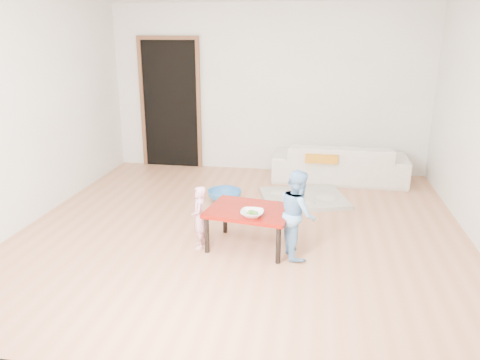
% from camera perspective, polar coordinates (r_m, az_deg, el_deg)
% --- Properties ---
extents(floor, '(5.00, 5.00, 0.01)m').
position_cam_1_polar(floor, '(5.41, 0.35, -5.94)').
color(floor, '#BE7A51').
rests_on(floor, ground).
extents(back_wall, '(5.00, 0.02, 2.60)m').
position_cam_1_polar(back_wall, '(7.49, 3.48, 10.94)').
color(back_wall, white).
rests_on(back_wall, floor).
extents(left_wall, '(0.02, 5.00, 2.60)m').
position_cam_1_polar(left_wall, '(5.96, -24.31, 7.74)').
color(left_wall, white).
rests_on(left_wall, floor).
extents(doorway, '(1.02, 0.08, 2.11)m').
position_cam_1_polar(doorway, '(7.84, -8.43, 9.05)').
color(doorway, brown).
rests_on(doorway, back_wall).
extents(sofa, '(1.98, 0.80, 0.58)m').
position_cam_1_polar(sofa, '(7.21, 12.01, 2.12)').
color(sofa, silver).
rests_on(sofa, floor).
extents(cushion, '(0.47, 0.41, 0.12)m').
position_cam_1_polar(cushion, '(6.92, 9.89, 2.91)').
color(cushion, orange).
rests_on(cushion, sofa).
extents(red_table, '(0.94, 0.76, 0.42)m').
position_cam_1_polar(red_table, '(4.90, 1.20, -5.86)').
color(red_table, maroon).
rests_on(red_table, floor).
extents(bowl, '(0.23, 0.23, 0.06)m').
position_cam_1_polar(bowl, '(4.62, 1.48, -4.10)').
color(bowl, white).
rests_on(bowl, red_table).
extents(broccoli, '(0.12, 0.12, 0.06)m').
position_cam_1_polar(broccoli, '(4.62, 1.48, -4.10)').
color(broccoli, '#2D5919').
rests_on(broccoli, red_table).
extents(child_pink, '(0.21, 0.27, 0.67)m').
position_cam_1_polar(child_pink, '(4.86, -4.99, -4.56)').
color(child_pink, '#D9638E').
rests_on(child_pink, floor).
extents(child_blue, '(0.45, 0.51, 0.89)m').
position_cam_1_polar(child_blue, '(4.67, 7.04, -4.09)').
color(child_blue, '#63B4E6').
rests_on(child_blue, floor).
extents(basin, '(0.45, 0.45, 0.14)m').
position_cam_1_polar(basin, '(6.27, -1.89, -1.89)').
color(basin, '#2F72B3').
rests_on(basin, floor).
extents(blanket, '(1.29, 1.16, 0.05)m').
position_cam_1_polar(blanket, '(6.36, 7.76, -2.21)').
color(blanket, '#B7B1A1').
rests_on(blanket, floor).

